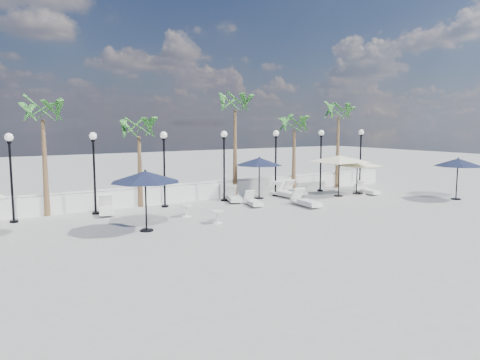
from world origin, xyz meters
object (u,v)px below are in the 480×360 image
lounger_2 (106,209)px  parasol_navy_mid (259,162)px  lounger_8 (367,190)px  parasol_navy_left (145,177)px  lounger_7 (285,193)px  parasol_cream_sq_a (339,156)px  lounger_5 (295,191)px  parasol_navy_right (458,163)px  lounger_6 (306,201)px  parasol_cream_sq_b (357,161)px  lounger_3 (253,202)px  lounger_4 (233,197)px

lounger_2 → parasol_navy_mid: parasol_navy_mid is taller
lounger_2 → parasol_navy_mid: 8.90m
lounger_8 → parasol_navy_left: bearing=-166.0°
lounger_7 → parasol_cream_sq_a: parasol_cream_sq_a is taller
lounger_5 → parasol_navy_right: parasol_navy_right is taller
lounger_6 → parasol_cream_sq_b: size_ratio=0.49×
lounger_6 → parasol_cream_sq_b: parasol_cream_sq_b is taller
lounger_2 → lounger_3: bearing=0.7°
lounger_3 → parasol_cream_sq_a: (5.99, -0.03, 2.15)m
parasol_navy_left → lounger_3: bearing=20.1°
parasol_cream_sq_b → parasol_navy_mid: bearing=163.9°
lounger_3 → parasol_navy_mid: parasol_navy_mid is taller
lounger_3 → lounger_5: size_ratio=0.89×
parasol_cream_sq_b → parasol_navy_right: bearing=-54.9°
lounger_6 → parasol_cream_sq_b: bearing=23.5°
parasol_cream_sq_a → parasol_cream_sq_b: size_ratio=1.21×
parasol_navy_left → lounger_6: bearing=5.6°
lounger_2 → parasol_navy_right: size_ratio=0.80×
lounger_2 → lounger_8: bearing=6.9°
parasol_navy_mid → parasol_cream_sq_a: parasol_cream_sq_a is taller
lounger_3 → parasol_navy_right: 11.74m
lounger_7 → lounger_8: size_ratio=1.12×
lounger_2 → parasol_cream_sq_b: size_ratio=0.49×
parasol_navy_right → parasol_cream_sq_b: (-3.15, 4.48, -0.07)m
lounger_6 → lounger_7: (0.94, 3.00, 0.00)m
lounger_4 → lounger_8: 8.44m
lounger_2 → parasol_cream_sq_a: 13.39m
lounger_4 → lounger_5: 4.40m
lounger_3 → parasol_cream_sq_b: parasol_cream_sq_b is taller
lounger_3 → parasol_navy_mid: (1.60, 1.79, 1.88)m
lounger_6 → parasol_navy_right: (8.54, -2.81, 1.82)m
lounger_3 → lounger_7: 3.41m
lounger_7 → lounger_8: 5.19m
lounger_4 → lounger_5: (4.40, 0.13, -0.00)m
lounger_2 → lounger_3: size_ratio=1.16×
lounger_2 → lounger_4: 6.91m
lounger_6 → lounger_4: bearing=132.5°
lounger_6 → parasol_cream_sq_b: (5.39, 1.67, 1.74)m
lounger_5 → lounger_4: bearing=-168.5°
parasol_navy_mid → parasol_cream_sq_a: bearing=-22.5°
lounger_2 → parasol_cream_sq_a: (13.09, -1.85, 2.12)m
parasol_navy_mid → parasol_cream_sq_b: size_ratio=0.61×
lounger_7 → parasol_cream_sq_a: size_ratio=0.40×
parasol_navy_mid → lounger_3: bearing=-131.9°
lounger_8 → parasol_cream_sq_b: parasol_cream_sq_b is taller
lounger_8 → lounger_4: bearing=172.2°
lounger_5 → lounger_6: size_ratio=0.96×
lounger_7 → parasol_navy_right: bearing=-38.8°
lounger_7 → lounger_4: bearing=174.3°
lounger_2 → parasol_navy_mid: (8.70, -0.03, 1.84)m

